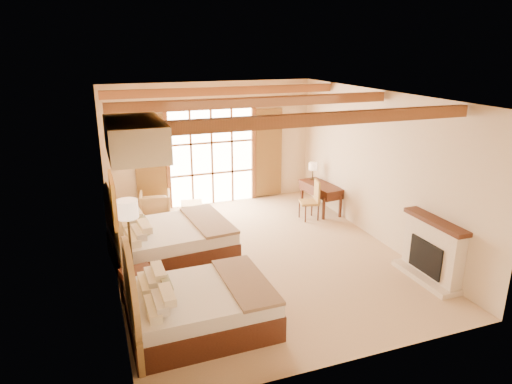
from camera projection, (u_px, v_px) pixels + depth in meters
name	position (u px, v px, depth m)	size (l,w,h in m)	color
floor	(257.00, 255.00, 9.28)	(7.00, 7.00, 0.00)	#CFAE88
wall_back	(211.00, 144.00, 11.91)	(5.50, 5.50, 0.00)	beige
wall_left	(108.00, 195.00, 7.89)	(7.00, 7.00, 0.00)	beige
wall_right	(378.00, 167.00, 9.69)	(7.00, 7.00, 0.00)	beige
ceiling	(257.00, 95.00, 8.29)	(7.00, 7.00, 0.00)	#B07435
ceiling_beams	(257.00, 102.00, 8.33)	(5.39, 4.60, 0.18)	brown
french_doors	(212.00, 158.00, 11.97)	(3.95, 0.08, 2.60)	white
fireplace	(431.00, 253.00, 8.19)	(0.46, 1.40, 1.16)	beige
painting	(113.00, 200.00, 7.19)	(0.06, 0.95, 0.75)	gold
canopy_valance	(135.00, 138.00, 5.80)	(0.70, 1.40, 0.45)	#F9F0C1
bed_near	(190.00, 305.00, 6.73)	(2.11, 1.64, 1.38)	#4F2718
bed_far	(163.00, 239.00, 8.93)	(2.41, 1.91, 1.49)	#4F2718
nightstand	(139.00, 287.00, 7.45)	(0.49, 0.49, 0.59)	#4F2718
floor_lamp	(128.00, 215.00, 7.43)	(0.36, 0.36, 1.68)	#322615
armchair	(155.00, 205.00, 11.14)	(0.72, 0.74, 0.67)	#A78553
ottoman	(192.00, 210.00, 11.27)	(0.51, 0.51, 0.37)	#AA8949
desk	(321.00, 196.00, 11.66)	(0.71, 1.35, 0.70)	#4F2718
desk_chair	(310.00, 207.00, 11.11)	(0.52, 0.51, 0.97)	#B28546
desk_lamp	(313.00, 167.00, 11.89)	(0.22, 0.22, 0.45)	#322615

